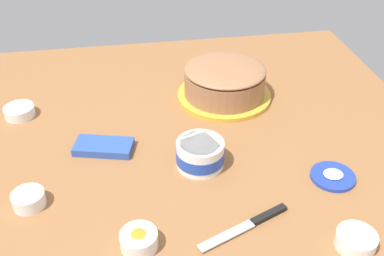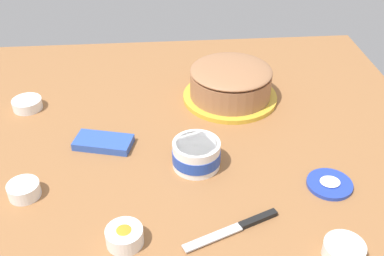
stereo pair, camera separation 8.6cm
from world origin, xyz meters
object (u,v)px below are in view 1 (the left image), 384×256
object	(u,v)px
frosted_cake	(225,82)
sprinkle_bowl_pink	(19,111)
sprinkle_bowl_orange	(139,239)
sprinkle_bowl_blue	(356,240)
frosting_tub	(200,154)
sprinkle_bowl_yellow	(29,199)
spreading_knife	(252,223)
candy_box_lower	(104,147)
frosting_tub_lid	(333,176)

from	to	relation	value
frosted_cake	sprinkle_bowl_pink	xyz separation A→B (m)	(0.63, 0.01, -0.04)
frosted_cake	sprinkle_bowl_orange	distance (m)	0.65
sprinkle_bowl_blue	sprinkle_bowl_pink	bearing A→B (deg)	-39.59
frosting_tub	sprinkle_bowl_yellow	world-z (taller)	frosting_tub
spreading_knife	sprinkle_bowl_blue	bearing A→B (deg)	154.95
spreading_knife	sprinkle_bowl_blue	size ratio (longest dim) A/B	2.61
sprinkle_bowl_yellow	candy_box_lower	world-z (taller)	sprinkle_bowl_yellow
frosted_cake	sprinkle_bowl_yellow	xyz separation A→B (m)	(0.56, 0.40, -0.04)
sprinkle_bowl_pink	candy_box_lower	xyz separation A→B (m)	(-0.25, 0.21, -0.01)
sprinkle_bowl_yellow	candy_box_lower	bearing A→B (deg)	-133.09
sprinkle_bowl_yellow	sprinkle_bowl_blue	bearing A→B (deg)	160.96
sprinkle_bowl_orange	candy_box_lower	xyz separation A→B (m)	(0.07, -0.35, -0.01)
sprinkle_bowl_orange	sprinkle_bowl_blue	size ratio (longest dim) A/B	0.93
frosting_tub	spreading_knife	bearing A→B (deg)	108.70
sprinkle_bowl_yellow	sprinkle_bowl_pink	bearing A→B (deg)	-79.40
frosting_tub_lid	spreading_knife	bearing A→B (deg)	26.36
sprinkle_bowl_orange	sprinkle_bowl_yellow	world-z (taller)	sprinkle_bowl_orange
frosted_cake	frosting_tub	xyz separation A→B (m)	(0.14, 0.32, -0.02)
spreading_knife	sprinkle_bowl_orange	size ratio (longest dim) A/B	2.79
sprinkle_bowl_orange	candy_box_lower	world-z (taller)	sprinkle_bowl_orange
sprinkle_bowl_orange	sprinkle_bowl_yellow	size ratio (longest dim) A/B	1.05
frosted_cake	frosting_tub_lid	world-z (taller)	frosted_cake
sprinkle_bowl_blue	spreading_knife	bearing A→B (deg)	-25.05
frosted_cake	sprinkle_bowl_orange	xyz separation A→B (m)	(0.31, 0.57, -0.03)
sprinkle_bowl_pink	sprinkle_bowl_blue	xyz separation A→B (m)	(-0.77, 0.64, 0.00)
candy_box_lower	sprinkle_bowl_yellow	bearing A→B (deg)	61.74
frosting_tub_lid	frosting_tub	bearing A→B (deg)	-18.31
spreading_knife	sprinkle_bowl_yellow	xyz separation A→B (m)	(0.50, -0.15, 0.01)
spreading_knife	candy_box_lower	distance (m)	0.46
sprinkle_bowl_blue	candy_box_lower	size ratio (longest dim) A/B	0.55
frosting_tub_lid	spreading_knife	size ratio (longest dim) A/B	0.50
sprinkle_bowl_yellow	sprinkle_bowl_orange	bearing A→B (deg)	145.70
sprinkle_bowl_orange	frosting_tub	bearing A→B (deg)	-125.44
frosted_cake	frosting_tub	size ratio (longest dim) A/B	2.39
spreading_knife	frosting_tub_lid	bearing A→B (deg)	-153.64
frosting_tub_lid	candy_box_lower	xyz separation A→B (m)	(0.57, -0.21, 0.00)
frosting_tub	sprinkle_bowl_orange	size ratio (longest dim) A/B	1.55
frosting_tub_lid	spreading_knife	distance (m)	0.27
sprinkle_bowl_pink	sprinkle_bowl_blue	size ratio (longest dim) A/B	1.03
candy_box_lower	frosted_cake	bearing A→B (deg)	-135.54
sprinkle_bowl_pink	sprinkle_bowl_blue	bearing A→B (deg)	140.41
spreading_knife	sprinkle_bowl_pink	size ratio (longest dim) A/B	2.52
frosting_tub_lid	spreading_knife	world-z (taller)	frosting_tub_lid
frosting_tub	frosting_tub_lid	world-z (taller)	frosting_tub
sprinkle_bowl_blue	sprinkle_bowl_orange	bearing A→B (deg)	-9.23
spreading_knife	sprinkle_bowl_pink	distance (m)	0.79
sprinkle_bowl_orange	sprinkle_bowl_blue	world-z (taller)	sprinkle_bowl_orange
frosting_tub_lid	candy_box_lower	size ratio (longest dim) A/B	0.72
frosting_tub	sprinkle_bowl_yellow	xyz separation A→B (m)	(0.42, 0.08, -0.02)
sprinkle_bowl_pink	sprinkle_bowl_yellow	distance (m)	0.40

